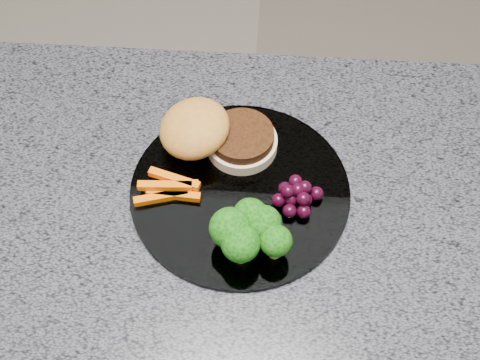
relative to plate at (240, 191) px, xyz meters
name	(u,v)px	position (x,y,z in m)	size (l,w,h in m)	color
countertop	(218,252)	(-0.02, -0.07, -0.02)	(1.20, 0.60, 0.04)	#50515A
plate	(240,191)	(0.00, 0.00, 0.00)	(0.26, 0.26, 0.01)	white
burger	(211,135)	(-0.04, 0.06, 0.02)	(0.17, 0.11, 0.05)	beige
carrot_sticks	(169,188)	(-0.08, -0.01, 0.01)	(0.08, 0.05, 0.02)	#EF6603
broccoli	(248,230)	(0.01, -0.07, 0.03)	(0.09, 0.08, 0.06)	olive
grape_bunch	(297,196)	(0.07, -0.01, 0.02)	(0.06, 0.05, 0.03)	black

